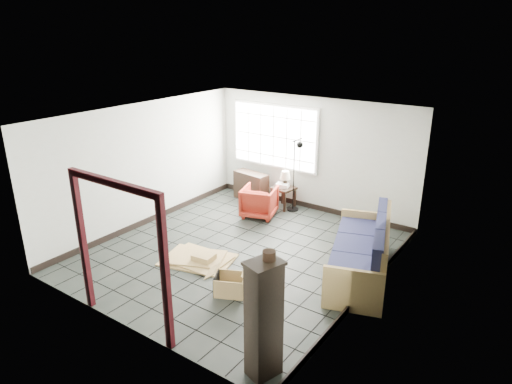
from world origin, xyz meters
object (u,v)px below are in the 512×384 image
Objects in this scene: armchair at (259,200)px; side_table at (284,191)px; tall_shelf at (264,319)px; futon_sofa at (364,255)px.

armchair is 0.76m from side_table.
futon_sofa is at bearing 106.19° from tall_shelf.
futon_sofa is 1.64× the size of tall_shelf.
futon_sofa is 3.32m from side_table.
tall_shelf reaches higher than side_table.
side_table is 0.34× the size of tall_shelf.
armchair is at bearing 140.64° from futon_sofa.
armchair is 1.43× the size of side_table.
side_table is (-2.75, 1.87, 0.04)m from futon_sofa.
futon_sofa reaches higher than armchair.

